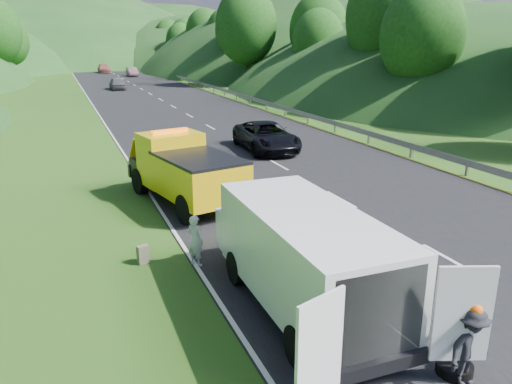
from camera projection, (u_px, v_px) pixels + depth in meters
name	position (u px, v px, depth m)	size (l,w,h in m)	color
ground	(323.00, 249.00, 15.09)	(320.00, 320.00, 0.00)	#38661E
road_surface	(161.00, 100.00, 51.67)	(14.00, 200.00, 0.02)	black
guardrail	(197.00, 87.00, 65.35)	(0.06, 140.00, 1.52)	gray
tree_line_right	(265.00, 80.00, 76.48)	(14.00, 140.00, 14.00)	#25601C
hills_backdrop	(105.00, 61.00, 137.03)	(201.00, 288.60, 44.00)	#2D5B23
tow_truck	(184.00, 169.00, 19.02)	(3.54, 6.58, 2.69)	black
white_van	(303.00, 254.00, 11.36)	(3.83, 6.99, 2.48)	black
woman	(196.00, 265.00, 14.01)	(0.54, 0.39, 1.47)	silver
child	(243.00, 267.00, 13.90)	(0.44, 0.34, 0.90)	tan
suitcase	(143.00, 254.00, 14.07)	(0.33, 0.19, 0.54)	#69634E
spare_tire	(454.00, 374.00, 9.49)	(0.69, 0.69, 0.20)	black
passing_suv	(266.00, 150.00, 28.38)	(2.60, 5.64, 1.57)	black
dist_car_a	(118.00, 90.00, 61.83)	(1.73, 4.30, 1.46)	#4A4A4F
dist_car_b	(132.00, 76.00, 83.37)	(1.52, 4.36, 1.44)	#664450
dist_car_c	(105.00, 73.00, 91.51)	(2.16, 5.30, 1.54)	#955A4A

